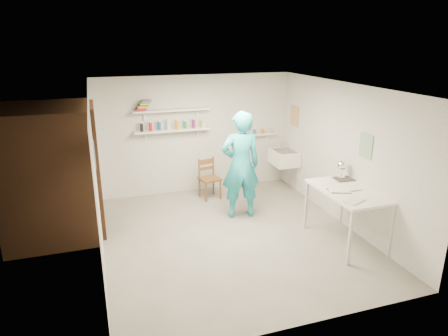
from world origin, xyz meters
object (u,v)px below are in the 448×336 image
object	(u,v)px
wall_clock	(235,145)
desk_lamp	(342,165)
man	(241,165)
belfast_sink	(284,158)
wooden_chair	(210,179)
work_table	(346,216)

from	to	relation	value
wall_clock	desk_lamp	bearing A→B (deg)	-32.35
wall_clock	desk_lamp	size ratio (longest dim) A/B	2.11
man	wall_clock	world-z (taller)	man
belfast_sink	desk_lamp	size ratio (longest dim) A/B	3.67
wall_clock	wooden_chair	distance (m)	1.19
wall_clock	work_table	bearing A→B (deg)	-47.71
man	wall_clock	bearing A→B (deg)	-79.96
wall_clock	desk_lamp	distance (m)	1.85
work_table	desk_lamp	world-z (taller)	desk_lamp
belfast_sink	desk_lamp	distance (m)	1.93
belfast_sink	work_table	size ratio (longest dim) A/B	0.46
desk_lamp	work_table	bearing A→B (deg)	-112.42
wall_clock	desk_lamp	world-z (taller)	wall_clock
wall_clock	work_table	xyz separation A→B (m)	(1.25, -1.64, -0.84)
belfast_sink	man	xyz separation A→B (m)	(-1.34, -0.98, 0.26)
wooden_chair	work_table	xyz separation A→B (m)	(1.51, -2.41, 0.03)
wooden_chair	man	bearing A→B (deg)	-85.00
man	wooden_chair	size ratio (longest dim) A/B	2.37
belfast_sink	man	distance (m)	1.68
man	wooden_chair	bearing A→B (deg)	-69.00
man	desk_lamp	world-z (taller)	man
wooden_chair	work_table	world-z (taller)	work_table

